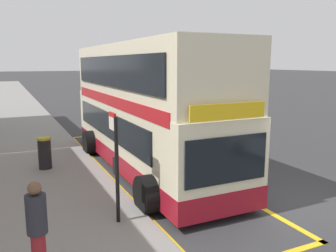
% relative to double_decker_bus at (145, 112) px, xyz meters
% --- Properties ---
extents(ground_plane, '(260.00, 260.00, 0.00)m').
position_rel_double_decker_bus_xyz_m(ground_plane, '(2.46, 27.03, -2.06)').
color(ground_plane, '#333335').
extents(pavement_near, '(6.00, 76.00, 0.14)m').
position_rel_double_decker_bus_xyz_m(pavement_near, '(-4.54, 27.03, -1.99)').
color(pavement_near, gray).
rests_on(pavement_near, ground).
extents(double_decker_bus, '(3.21, 10.16, 4.40)m').
position_rel_double_decker_bus_xyz_m(double_decker_bus, '(0.00, 0.00, 0.00)').
color(double_decker_bus, beige).
rests_on(double_decker_bus, ground).
extents(bus_bay_markings, '(3.08, 13.21, 0.01)m').
position_rel_double_decker_bus_xyz_m(bus_bay_markings, '(-0.00, -0.08, -2.06)').
color(bus_bay_markings, gold).
rests_on(bus_bay_markings, ground).
extents(bus_stop_sign, '(0.09, 0.51, 2.53)m').
position_rel_double_decker_bus_xyz_m(bus_stop_sign, '(-2.28, -3.97, -0.41)').
color(bus_stop_sign, black).
rests_on(bus_stop_sign, pavement_near).
extents(parked_car_navy_behind, '(2.09, 4.20, 1.62)m').
position_rel_double_decker_bus_xyz_m(parked_car_navy_behind, '(7.02, 12.98, -1.26)').
color(parked_car_navy_behind, navy).
rests_on(parked_car_navy_behind, ground).
extents(pedestrian_waiting_near_sign, '(0.34, 0.34, 1.74)m').
position_rel_double_decker_bus_xyz_m(pedestrian_waiting_near_sign, '(-4.14, -5.60, -0.97)').
color(pedestrian_waiting_near_sign, maroon).
rests_on(pedestrian_waiting_near_sign, pavement_near).
extents(litter_bin, '(0.46, 0.46, 1.10)m').
position_rel_double_decker_bus_xyz_m(litter_bin, '(-3.33, 1.04, -1.37)').
color(litter_bin, black).
rests_on(litter_bin, pavement_near).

